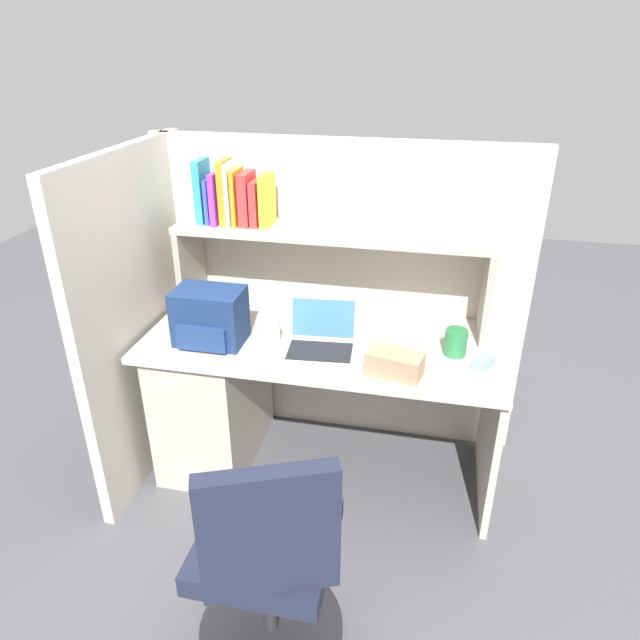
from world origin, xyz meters
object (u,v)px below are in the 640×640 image
(paper_cup, at_px, (272,331))
(office_chair, at_px, (269,570))
(computer_mouse, at_px, (483,363))
(backpack, at_px, (209,317))
(tissue_box, at_px, (395,364))
(snack_canister, at_px, (456,342))
(laptop, at_px, (321,339))

(paper_cup, bearing_deg, office_chair, -75.03)
(computer_mouse, distance_m, office_chair, 1.17)
(backpack, distance_m, tissue_box, 0.84)
(backpack, bearing_deg, office_chair, -59.26)
(backpack, distance_m, snack_canister, 1.07)
(laptop, xyz_separation_m, tissue_box, (0.33, -0.14, -0.00))
(laptop, xyz_separation_m, office_chair, (0.01, -0.88, -0.39))
(paper_cup, height_order, office_chair, office_chair)
(backpack, relative_size, tissue_box, 1.36)
(tissue_box, height_order, snack_canister, snack_canister)
(backpack, relative_size, office_chair, 0.32)
(paper_cup, distance_m, office_chair, 1.03)
(computer_mouse, xyz_separation_m, paper_cup, (-0.92, 0.03, 0.03))
(backpack, height_order, computer_mouse, backpack)
(computer_mouse, relative_size, paper_cup, 1.17)
(laptop, distance_m, tissue_box, 0.36)
(paper_cup, bearing_deg, tissue_box, -17.38)
(backpack, xyz_separation_m, tissue_box, (0.83, -0.11, -0.07))
(laptop, xyz_separation_m, snack_canister, (0.57, 0.08, 0.01))
(paper_cup, bearing_deg, laptop, -9.13)
(snack_canister, height_order, office_chair, office_chair)
(paper_cup, height_order, tissue_box, tissue_box)
(computer_mouse, distance_m, paper_cup, 0.92)
(laptop, distance_m, paper_cup, 0.24)
(tissue_box, relative_size, snack_canister, 1.92)
(snack_canister, bearing_deg, paper_cup, -176.78)
(computer_mouse, height_order, paper_cup, paper_cup)
(snack_canister, bearing_deg, backpack, -173.95)
(tissue_box, bearing_deg, snack_canister, 55.02)
(laptop, relative_size, paper_cup, 3.70)
(laptop, xyz_separation_m, computer_mouse, (0.68, 0.01, -0.03))
(laptop, relative_size, snack_canister, 2.88)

